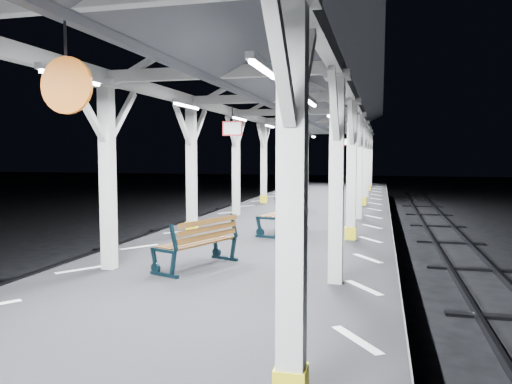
% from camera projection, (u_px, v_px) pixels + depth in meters
% --- Properties ---
extents(ground, '(120.00, 120.00, 0.00)m').
position_uv_depth(ground, '(247.00, 300.00, 10.43)').
color(ground, black).
rests_on(ground, ground).
extents(platform, '(6.00, 50.00, 1.00)m').
position_uv_depth(platform, '(247.00, 276.00, 10.39)').
color(platform, black).
rests_on(platform, ground).
extents(hazard_stripes_left, '(1.00, 48.00, 0.01)m').
position_uv_depth(hazard_stripes_left, '(139.00, 247.00, 10.95)').
color(hazard_stripes_left, silver).
rests_on(hazard_stripes_left, platform).
extents(hazard_stripes_right, '(1.00, 48.00, 0.01)m').
position_uv_depth(hazard_stripes_right, '(368.00, 258.00, 9.76)').
color(hazard_stripes_right, silver).
rests_on(hazard_stripes_right, platform).
extents(track_left, '(2.20, 60.00, 0.16)m').
position_uv_depth(track_left, '(41.00, 281.00, 11.64)').
color(track_left, '#2D2D33').
rests_on(track_left, ground).
extents(track_right, '(2.20, 60.00, 0.16)m').
position_uv_depth(track_right, '(508.00, 315.00, 9.21)').
color(track_right, '#2D2D33').
rests_on(track_right, ground).
extents(canopy, '(5.40, 49.00, 4.65)m').
position_uv_depth(canopy, '(247.00, 79.00, 10.06)').
color(canopy, beige).
rests_on(canopy, platform).
extents(bench_near, '(1.17, 1.80, 0.92)m').
position_uv_depth(bench_near, '(201.00, 241.00, 8.91)').
color(bench_near, black).
rests_on(bench_near, platform).
extents(bench_mid, '(1.07, 1.98, 1.02)m').
position_uv_depth(bench_mid, '(287.00, 212.00, 12.82)').
color(bench_mid, black).
rests_on(bench_mid, platform).
extents(bench_far, '(0.85, 1.62, 0.83)m').
position_uv_depth(bench_far, '(296.00, 199.00, 17.55)').
color(bench_far, black).
rests_on(bench_far, platform).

